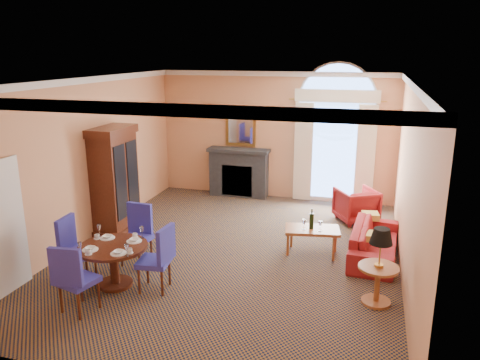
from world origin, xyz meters
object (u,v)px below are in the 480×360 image
(dining_table, at_px, (114,256))
(armchair, at_px, (356,205))
(sofa, at_px, (374,242))
(coffee_table, at_px, (312,230))
(side_table, at_px, (380,258))
(armoire, at_px, (115,181))

(dining_table, xyz_separation_m, armchair, (3.61, 4.14, -0.15))
(dining_table, bearing_deg, sofa, 29.76)
(coffee_table, xyz_separation_m, side_table, (1.18, -1.52, 0.27))
(sofa, xyz_separation_m, coffee_table, (-1.13, -0.19, 0.18))
(armoire, bearing_deg, coffee_table, -1.78)
(armoire, distance_m, sofa, 5.33)
(coffee_table, bearing_deg, sofa, 0.05)
(sofa, distance_m, side_table, 1.77)
(dining_table, height_order, coffee_table, same)
(dining_table, bearing_deg, armchair, 48.89)
(armoire, relative_size, coffee_table, 2.05)
(dining_table, relative_size, side_table, 0.94)
(sofa, xyz_separation_m, armchair, (-0.41, 1.84, 0.08))
(armoire, height_order, armchair, armoire)
(coffee_table, distance_m, side_table, 1.94)
(dining_table, xyz_separation_m, sofa, (4.02, 2.30, -0.23))
(armoire, bearing_deg, armchair, 21.38)
(dining_table, bearing_deg, coffee_table, 36.01)
(dining_table, height_order, side_table, side_table)
(armchair, bearing_deg, sofa, 72.15)
(dining_table, relative_size, armchair, 1.34)
(armoire, height_order, side_table, armoire)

